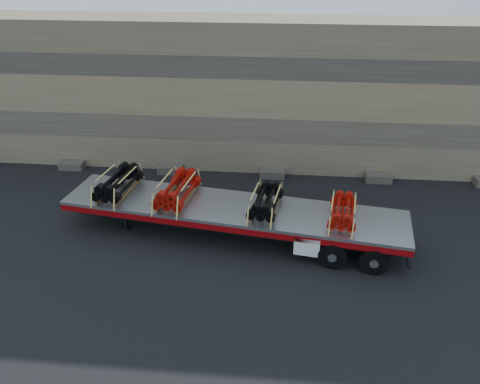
{
  "coord_description": "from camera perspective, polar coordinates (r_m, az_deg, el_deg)",
  "views": [
    {
      "loc": [
        2.33,
        -15.58,
        10.08
      ],
      "look_at": [
        0.86,
        0.05,
        1.59
      ],
      "focal_mm": 35.0,
      "sensor_mm": 36.0,
      "label": 1
    }
  ],
  "objects": [
    {
      "name": "trailer",
      "position": [
        17.83,
        -0.99,
        -3.54
      ],
      "size": [
        13.13,
        4.33,
        1.29
      ],
      "primitive_type": null,
      "rotation": [
        0.0,
        0.0,
        -0.15
      ],
      "color": "#A2A5AA",
      "rests_on": "ground"
    },
    {
      "name": "bundle_midfront",
      "position": [
        17.9,
        -7.67,
        0.23
      ],
      "size": [
        1.49,
        2.48,
        0.83
      ],
      "primitive_type": null,
      "rotation": [
        0.0,
        0.0,
        -0.15
      ],
      "color": "#A51008",
      "rests_on": "trailer"
    },
    {
      "name": "bundle_midrear",
      "position": [
        17.08,
        3.15,
        -1.21
      ],
      "size": [
        1.31,
        2.17,
        0.72
      ],
      "primitive_type": null,
      "rotation": [
        0.0,
        0.0,
        -0.15
      ],
      "color": "black",
      "rests_on": "trailer"
    },
    {
      "name": "bundle_front",
      "position": [
        18.88,
        -14.65,
        1.02
      ],
      "size": [
        1.45,
        2.4,
        0.8
      ],
      "primitive_type": null,
      "rotation": [
        0.0,
        0.0,
        -0.15
      ],
      "color": "black",
      "rests_on": "trailer"
    },
    {
      "name": "ground",
      "position": [
        18.7,
        -2.66,
        -4.24
      ],
      "size": [
        120.0,
        120.0,
        0.0
      ],
      "primitive_type": "plane",
      "color": "black",
      "rests_on": "ground"
    },
    {
      "name": "bundle_rear",
      "position": [
        16.89,
        12.41,
        -2.35
      ],
      "size": [
        1.22,
        2.02,
        0.67
      ],
      "primitive_type": null,
      "rotation": [
        0.0,
        0.0,
        -0.15
      ],
      "color": "#A51008",
      "rests_on": "trailer"
    },
    {
      "name": "rock_wall",
      "position": [
        23.16,
        -0.66,
        11.89
      ],
      "size": [
        44.0,
        3.0,
        7.0
      ],
      "primitive_type": "cube",
      "color": "#7A6B54",
      "rests_on": "ground"
    }
  ]
}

